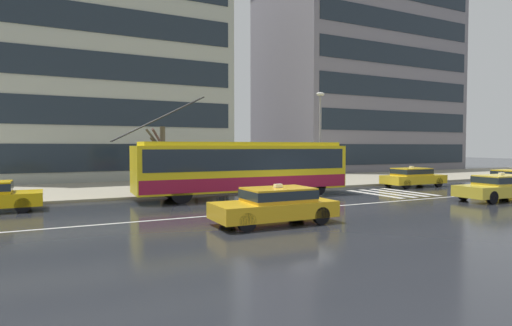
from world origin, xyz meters
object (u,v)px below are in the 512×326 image
at_px(trolleybus, 244,167).
at_px(taxi_ahead_of_bus, 413,176).
at_px(pedestrian_walking_past, 174,163).
at_px(street_lamp, 320,130).
at_px(taxi_oncoming_near, 275,204).
at_px(pedestrian_approaching_curb, 197,162).
at_px(bus_shelter, 193,157).
at_px(taxi_oncoming_far, 500,186).
at_px(street_tree_bare, 162,156).
at_px(pedestrian_at_shelter, 244,163).

xyz_separation_m(trolleybus, taxi_ahead_of_bus, (12.41, 0.07, -0.91)).
distance_m(pedestrian_walking_past, street_lamp, 9.65).
relative_size(trolleybus, taxi_oncoming_near, 2.88).
relative_size(taxi_ahead_of_bus, taxi_oncoming_near, 1.01).
height_order(pedestrian_approaching_curb, street_lamp, street_lamp).
xyz_separation_m(bus_shelter, pedestrian_approaching_curb, (0.28, 0.13, -0.34)).
relative_size(bus_shelter, pedestrian_walking_past, 1.88).
relative_size(taxi_ahead_of_bus, pedestrian_walking_past, 2.21).
xyz_separation_m(taxi_oncoming_near, bus_shelter, (0.42, 10.83, 1.39)).
xyz_separation_m(taxi_oncoming_far, street_tree_bare, (-14.59, 10.22, 1.48)).
height_order(taxi_ahead_of_bus, pedestrian_approaching_curb, pedestrian_approaching_curb).
relative_size(trolleybus, pedestrian_walking_past, 6.29).
bearing_deg(street_tree_bare, trolleybus, -43.73).
bearing_deg(pedestrian_walking_past, taxi_oncoming_near, -85.76).
height_order(pedestrian_at_shelter, street_tree_bare, street_tree_bare).
height_order(pedestrian_approaching_curb, pedestrian_walking_past, pedestrian_walking_past).
xyz_separation_m(bus_shelter, pedestrian_walking_past, (-1.20, -0.21, -0.35)).
relative_size(trolleybus, pedestrian_approaching_curb, 6.32).
xyz_separation_m(taxi_oncoming_near, pedestrian_approaching_curb, (0.70, 10.96, 1.05)).
bearing_deg(bus_shelter, taxi_oncoming_near, -92.20).
bearing_deg(street_lamp, taxi_oncoming_far, -63.38).
relative_size(taxi_ahead_of_bus, street_lamp, 0.72).
relative_size(pedestrian_approaching_curb, street_tree_bare, 0.53).
relative_size(pedestrian_at_shelter, street_lamp, 0.33).
xyz_separation_m(bus_shelter, street_lamp, (8.18, -1.26, 1.68)).
xyz_separation_m(taxi_oncoming_near, pedestrian_walking_past, (-0.79, 10.61, 1.04)).
xyz_separation_m(bus_shelter, pedestrian_at_shelter, (3.22, -0.19, -0.41)).
relative_size(taxi_oncoming_far, pedestrian_approaching_curb, 2.40).
xyz_separation_m(trolleybus, pedestrian_walking_past, (-2.91, 3.31, 0.13)).
height_order(street_lamp, street_tree_bare, street_lamp).
height_order(trolleybus, taxi_ahead_of_bus, trolleybus).
bearing_deg(pedestrian_at_shelter, taxi_ahead_of_bus, -16.65).
relative_size(taxi_oncoming_far, taxi_oncoming_near, 1.09).
bearing_deg(pedestrian_approaching_curb, bus_shelter, -154.93).
bearing_deg(trolleybus, street_lamp, 19.29).
relative_size(pedestrian_at_shelter, street_tree_bare, 0.54).
bearing_deg(pedestrian_at_shelter, pedestrian_walking_past, -179.77).
distance_m(bus_shelter, street_lamp, 8.44).
bearing_deg(bus_shelter, street_tree_bare, -177.02).
relative_size(trolleybus, taxi_oncoming_far, 2.63).
relative_size(taxi_ahead_of_bus, pedestrian_at_shelter, 2.18).
bearing_deg(street_lamp, street_tree_bare, 173.43).
xyz_separation_m(trolleybus, taxi_oncoming_far, (11.02, -6.80, -0.91)).
bearing_deg(pedestrian_at_shelter, trolleybus, -114.45).
bearing_deg(street_tree_bare, pedestrian_approaching_curb, 6.08).
bearing_deg(street_tree_bare, pedestrian_at_shelter, -1.09).
bearing_deg(taxi_ahead_of_bus, taxi_oncoming_far, -101.46).
relative_size(street_lamp, street_tree_bare, 1.64).
xyz_separation_m(pedestrian_at_shelter, pedestrian_approaching_curb, (-2.94, 0.33, 0.07)).
xyz_separation_m(trolleybus, street_tree_bare, (-3.58, 3.42, 0.57)).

